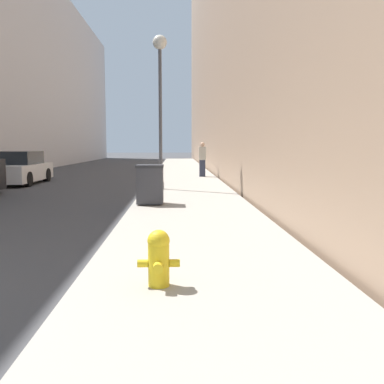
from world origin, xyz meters
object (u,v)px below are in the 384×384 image
at_px(fire_hydrant, 159,257).
at_px(lamppost, 160,78).
at_px(trash_bin, 150,184).
at_px(parked_sedan_near, 19,169).
at_px(pedestrian_on_sidewalk, 202,159).

xyz_separation_m(fire_hydrant, lamppost, (-0.37, 10.94, 3.66)).
relative_size(trash_bin, lamppost, 0.20).
bearing_deg(parked_sedan_near, pedestrian_on_sidewalk, 15.38).
height_order(parked_sedan_near, pedestrian_on_sidewalk, pedestrian_on_sidewalk).
xyz_separation_m(trash_bin, parked_sedan_near, (-6.41, 7.97, -0.01)).
bearing_deg(pedestrian_on_sidewalk, fire_hydrant, -95.13).
height_order(lamppost, pedestrian_on_sidewalk, lamppost).
bearing_deg(trash_bin, fire_hydrant, -85.75).
xyz_separation_m(fire_hydrant, trash_bin, (-0.51, 6.84, 0.21)).
distance_m(lamppost, parked_sedan_near, 8.36).
distance_m(parked_sedan_near, pedestrian_on_sidewalk, 8.78).
bearing_deg(parked_sedan_near, trash_bin, -51.22).
xyz_separation_m(fire_hydrant, pedestrian_on_sidewalk, (1.54, 17.14, 0.54)).
distance_m(fire_hydrant, parked_sedan_near, 16.35).
relative_size(lamppost, pedestrian_on_sidewalk, 3.13).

